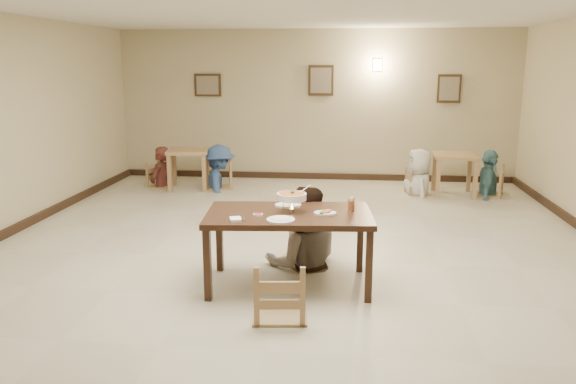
# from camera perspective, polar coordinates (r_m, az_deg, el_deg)

# --- Properties ---
(floor) EXTENTS (10.00, 10.00, 0.00)m
(floor) POSITION_cam_1_polar(r_m,az_deg,el_deg) (6.83, 0.33, -6.94)
(floor) COLOR beige
(floor) RESTS_ON ground
(ceiling) EXTENTS (10.00, 10.00, 0.00)m
(ceiling) POSITION_cam_1_polar(r_m,az_deg,el_deg) (6.47, 0.37, 18.95)
(ceiling) COLOR silver
(ceiling) RESTS_ON wall_back
(wall_back) EXTENTS (10.00, 0.00, 10.00)m
(wall_back) POSITION_cam_1_polar(r_m,az_deg,el_deg) (11.44, 2.83, 8.76)
(wall_back) COLOR #BEB18B
(wall_back) RESTS_ON floor
(wall_front) EXTENTS (10.00, 0.00, 10.00)m
(wall_front) POSITION_cam_1_polar(r_m,az_deg,el_deg) (1.73, -16.72, -15.66)
(wall_front) COLOR #BEB18B
(wall_front) RESTS_ON floor
(baseboard_back) EXTENTS (8.00, 0.06, 0.12)m
(baseboard_back) POSITION_cam_1_polar(r_m,az_deg,el_deg) (11.61, 2.75, 1.64)
(baseboard_back) COLOR black
(baseboard_back) RESTS_ON floor
(picture_a) EXTENTS (0.55, 0.04, 0.45)m
(picture_a) POSITION_cam_1_polar(r_m,az_deg,el_deg) (11.71, -8.16, 10.70)
(picture_a) COLOR #332414
(picture_a) RESTS_ON wall_back
(picture_b) EXTENTS (0.50, 0.04, 0.60)m
(picture_b) POSITION_cam_1_polar(r_m,az_deg,el_deg) (11.37, 3.36, 11.25)
(picture_b) COLOR #332414
(picture_b) RESTS_ON wall_back
(picture_c) EXTENTS (0.45, 0.04, 0.55)m
(picture_c) POSITION_cam_1_polar(r_m,az_deg,el_deg) (11.53, 16.05, 10.06)
(picture_c) COLOR #332414
(picture_c) RESTS_ON wall_back
(wall_sconce) EXTENTS (0.16, 0.05, 0.22)m
(wall_sconce) POSITION_cam_1_polar(r_m,az_deg,el_deg) (11.37, 9.06, 12.63)
(wall_sconce) COLOR #FFD88C
(wall_sconce) RESTS_ON wall_back
(main_table) EXTENTS (1.79, 1.10, 0.80)m
(main_table) POSITION_cam_1_polar(r_m,az_deg,el_deg) (5.87, 0.09, -2.87)
(main_table) COLOR #331D11
(main_table) RESTS_ON floor
(chair_far) EXTENTS (0.51, 0.51, 1.08)m
(chair_far) POSITION_cam_1_polar(r_m,az_deg,el_deg) (6.63, 1.35, -2.68)
(chair_far) COLOR tan
(chair_far) RESTS_ON floor
(chair_near) EXTENTS (0.50, 0.50, 1.06)m
(chair_near) POSITION_cam_1_polar(r_m,az_deg,el_deg) (5.21, -0.85, -7.19)
(chair_near) COLOR tan
(chair_near) RESTS_ON floor
(main_diner) EXTENTS (1.03, 0.87, 1.88)m
(main_diner) POSITION_cam_1_polar(r_m,az_deg,el_deg) (6.45, 1.61, 0.57)
(main_diner) COLOR gray
(main_diner) RESTS_ON floor
(curry_warmer) EXTENTS (0.35, 0.31, 0.28)m
(curry_warmer) POSITION_cam_1_polar(r_m,az_deg,el_deg) (5.84, 0.37, -0.48)
(curry_warmer) COLOR silver
(curry_warmer) RESTS_ON main_table
(rice_plate_far) EXTENTS (0.28, 0.28, 0.06)m
(rice_plate_far) POSITION_cam_1_polar(r_m,az_deg,el_deg) (6.10, -0.03, -1.33)
(rice_plate_far) COLOR white
(rice_plate_far) RESTS_ON main_table
(rice_plate_near) EXTENTS (0.28, 0.28, 0.06)m
(rice_plate_near) POSITION_cam_1_polar(r_m,az_deg,el_deg) (5.54, -0.75, -2.82)
(rice_plate_near) COLOR white
(rice_plate_near) RESTS_ON main_table
(fried_plate) EXTENTS (0.23, 0.23, 0.05)m
(fried_plate) POSITION_cam_1_polar(r_m,az_deg,el_deg) (5.80, 3.78, -2.09)
(fried_plate) COLOR white
(fried_plate) RESTS_ON main_table
(chili_dish) EXTENTS (0.10, 0.10, 0.02)m
(chili_dish) POSITION_cam_1_polar(r_m,az_deg,el_deg) (5.75, -3.06, -2.27)
(chili_dish) COLOR white
(chili_dish) RESTS_ON main_table
(napkin_cutlery) EXTENTS (0.17, 0.23, 0.03)m
(napkin_cutlery) POSITION_cam_1_polar(r_m,az_deg,el_deg) (5.58, -5.32, -2.77)
(napkin_cutlery) COLOR white
(napkin_cutlery) RESTS_ON main_table
(drink_glass) EXTENTS (0.07, 0.07, 0.15)m
(drink_glass) POSITION_cam_1_polar(r_m,az_deg,el_deg) (5.94, 6.43, -1.27)
(drink_glass) COLOR white
(drink_glass) RESTS_ON main_table
(bg_table_left) EXTENTS (0.87, 0.87, 0.75)m
(bg_table_left) POSITION_cam_1_polar(r_m,az_deg,el_deg) (10.76, -10.09, 3.58)
(bg_table_left) COLOR #A47E54
(bg_table_left) RESTS_ON floor
(bg_table_right) EXTENTS (0.78, 0.78, 0.75)m
(bg_table_right) POSITION_cam_1_polar(r_m,az_deg,el_deg) (10.49, 16.59, 2.99)
(bg_table_right) COLOR #A47E54
(bg_table_right) RESTS_ON floor
(bg_chair_ll) EXTENTS (0.41, 0.41, 0.88)m
(bg_chair_ll) POSITION_cam_1_polar(r_m,az_deg,el_deg) (11.01, -12.84, 2.73)
(bg_chair_ll) COLOR tan
(bg_chair_ll) RESTS_ON floor
(bg_chair_lr) EXTENTS (0.47, 0.47, 1.01)m
(bg_chair_lr) POSITION_cam_1_polar(r_m,az_deg,el_deg) (10.69, -7.04, 3.00)
(bg_chair_lr) COLOR tan
(bg_chair_lr) RESTS_ON floor
(bg_chair_rl) EXTENTS (0.41, 0.41, 0.87)m
(bg_chair_rl) POSITION_cam_1_polar(r_m,az_deg,el_deg) (10.46, 13.17, 2.14)
(bg_chair_rl) COLOR tan
(bg_chair_rl) RESTS_ON floor
(bg_chair_rr) EXTENTS (0.49, 0.49, 1.04)m
(bg_chair_rr) POSITION_cam_1_polar(r_m,az_deg,el_deg) (10.68, 19.78, 2.42)
(bg_chair_rr) COLOR tan
(bg_chair_rr) RESTS_ON floor
(bg_diner_a) EXTENTS (0.49, 0.64, 1.58)m
(bg_diner_a) POSITION_cam_1_polar(r_m,az_deg,el_deg) (10.96, -12.93, 4.52)
(bg_diner_a) COLOR #51231E
(bg_diner_a) RESTS_ON floor
(bg_diner_b) EXTENTS (0.93, 1.22, 1.67)m
(bg_diner_b) POSITION_cam_1_polar(r_m,az_deg,el_deg) (10.64, -7.08, 4.77)
(bg_diner_b) COLOR #33558E
(bg_diner_b) RESTS_ON floor
(bg_diner_c) EXTENTS (0.63, 0.87, 1.65)m
(bg_diner_c) POSITION_cam_1_polar(r_m,az_deg,el_deg) (10.39, 13.28, 4.28)
(bg_diner_c) COLOR silver
(bg_diner_c) RESTS_ON floor
(bg_diner_d) EXTENTS (0.66, 1.04, 1.65)m
(bg_diner_d) POSITION_cam_1_polar(r_m,az_deg,el_deg) (10.64, 19.90, 4.05)
(bg_diner_d) COLOR teal
(bg_diner_d) RESTS_ON floor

